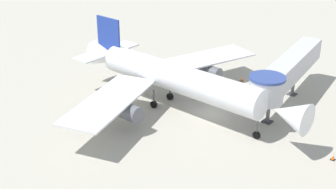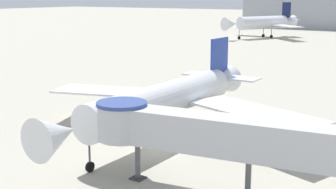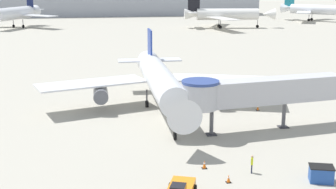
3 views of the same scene
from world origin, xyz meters
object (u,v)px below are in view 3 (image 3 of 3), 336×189
Objects in this scene: background_jet_teal_tail at (316,10)px; traffic_cone_starboard_wing at (258,108)px; jet_bridge at (253,92)px; service_container_blue at (321,174)px; ground_crew_marshaller at (252,163)px; traffic_cone_near_nose at (204,165)px; traffic_cone_apron_front at (229,179)px; background_jet_black_tail at (226,14)px; background_jet_navy_tail at (14,13)px; main_airplane at (160,81)px.

traffic_cone_starboard_wing is at bearing -164.31° from background_jet_teal_tail.
service_container_blue is (1.29, -14.31, -3.92)m from jet_bridge.
ground_crew_marshaller is at bearing -163.30° from background_jet_teal_tail.
ground_crew_marshaller is (3.95, -1.71, 0.60)m from traffic_cone_near_nose.
background_jet_teal_tail is at bearing 60.39° from traffic_cone_near_nose.
traffic_cone_apron_front is 0.03× the size of background_jet_teal_tail.
traffic_cone_starboard_wing is at bearing 173.34° from background_jet_black_tail.
background_jet_teal_tail reaches higher than service_container_blue.
background_jet_black_tail is (37.50, 123.93, 4.50)m from traffic_cone_near_nose.
traffic_cone_starboard_wing is 21.29m from ground_crew_marshaller.
traffic_cone_apron_front is 0.43× the size of ground_crew_marshaller.
ground_crew_marshaller is (2.62, 1.63, 0.63)m from traffic_cone_apron_front.
background_jet_teal_tail reaches higher than ground_crew_marshaller.
background_jet_navy_tail is (-44.65, 124.69, 0.63)m from jet_bridge.
traffic_cone_starboard_wing is 145.32m from background_jet_teal_tail.
ground_crew_marshaller is 130.10m from background_jet_black_tail.
traffic_cone_apron_front is at bearing -163.83° from background_jet_teal_tail.
main_airplane is 20.37m from traffic_cone_near_nose.
ground_crew_marshaller is (-5.29, 2.69, 0.27)m from service_container_blue.
background_jet_black_tail is at bearing 70.05° from main_airplane.
main_airplane is 110.92m from background_jet_black_tail.
main_airplane is 19.53× the size of ground_crew_marshaller.
jet_bridge is at bearing -45.71° from background_jet_navy_tail.
traffic_cone_near_nose is (1.20, -19.99, -3.68)m from main_airplane.
background_jet_teal_tail reaches higher than traffic_cone_apron_front.
background_jet_black_tail is (25.84, 105.81, 4.51)m from traffic_cone_starboard_wing.
background_jet_navy_tail reaches higher than background_jet_teal_tail.
ground_crew_marshaller reaches higher than traffic_cone_apron_front.
main_airplane is at bearing 96.18° from traffic_cone_apron_front.
traffic_cone_starboard_wing is at bearing -42.86° from background_jet_navy_tail.
background_jet_teal_tail is (81.06, 148.33, 4.46)m from traffic_cone_apron_front.
background_jet_black_tail is (38.71, 103.94, 0.82)m from main_airplane.
main_airplane reaches higher than traffic_cone_apron_front.
background_jet_black_tail reaches higher than traffic_cone_apron_front.
background_jet_navy_tail reaches higher than traffic_cone_near_nose.
background_jet_teal_tail reaches higher than traffic_cone_starboard_wing.
background_jet_black_tail is (74.21, -10.67, -0.39)m from background_jet_navy_tail.
background_jet_navy_tail reaches higher than service_container_blue.
traffic_cone_near_nose is 166.82m from background_jet_teal_tail.
jet_bridge is 15.42m from traffic_cone_apron_front.
traffic_cone_starboard_wing is 126.22m from background_jet_navy_tail.
service_container_blue is 166.39m from background_jet_teal_tail.
ground_crew_marshaller is 0.05× the size of background_jet_black_tail.
traffic_cone_starboard_wing is 109.02m from background_jet_black_tail.
ground_crew_marshaller is at bearing 31.86° from traffic_cone_apron_front.
background_jet_teal_tail is (73.15, 149.39, 4.10)m from service_container_blue.
jet_bridge is at bearing -164.03° from background_jet_teal_tail.
background_jet_navy_tail reaches higher than traffic_cone_starboard_wing.
traffic_cone_near_nose is (-9.23, 4.40, -0.33)m from service_container_blue.
main_airplane is at bearing -168.94° from background_jet_teal_tail.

